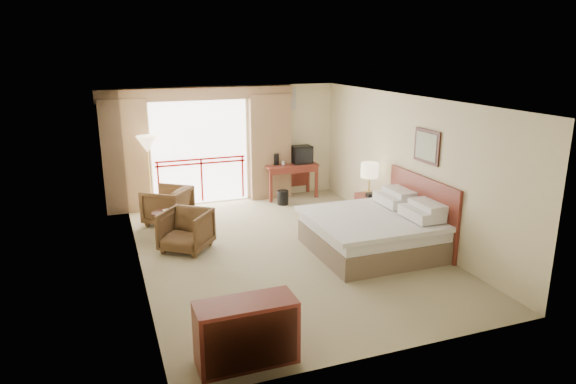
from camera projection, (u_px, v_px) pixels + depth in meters
name	position (u px, v px, depth m)	size (l,w,h in m)	color
floor	(284.00, 250.00, 9.29)	(7.00, 7.00, 0.00)	gray
ceiling	(284.00, 99.00, 8.56)	(7.00, 7.00, 0.00)	white
wall_back	(234.00, 144.00, 12.08)	(5.00, 5.00, 0.00)	beige
wall_front	(390.00, 249.00, 5.76)	(5.00, 5.00, 0.00)	beige
wall_left	(135.00, 191.00, 8.09)	(7.00, 7.00, 0.00)	beige
wall_right	(407.00, 167.00, 9.76)	(7.00, 7.00, 0.00)	beige
balcony_door	(200.00, 153.00, 11.84)	(2.40, 2.40, 0.00)	white
balcony_railing	(201.00, 169.00, 11.93)	(2.09, 0.03, 1.02)	#AB110E
curtain_left	(126.00, 157.00, 11.16)	(1.00, 0.26, 2.50)	#866346
curtain_right	(270.00, 147.00, 12.26)	(1.00, 0.26, 2.50)	#866346
valance	(198.00, 94.00, 11.38)	(4.40, 0.22, 0.28)	#866346
hvac_vent	(286.00, 99.00, 12.22)	(0.50, 0.04, 0.50)	silver
bed	(374.00, 231.00, 9.15)	(2.13, 2.06, 0.97)	brown
headboard	(421.00, 211.00, 9.39)	(0.06, 2.10, 1.30)	maroon
framed_art	(427.00, 146.00, 9.07)	(0.04, 0.72, 0.60)	black
nightstand	(369.00, 209.00, 10.62)	(0.44, 0.52, 0.62)	maroon
table_lamp	(370.00, 171.00, 10.45)	(0.36, 0.36, 0.64)	tan
phone	(371.00, 195.00, 10.38)	(0.19, 0.15, 0.08)	black
desk	(289.00, 171.00, 12.49)	(1.27, 0.62, 0.83)	maroon
tv	(302.00, 155.00, 12.43)	(0.47, 0.37, 0.42)	black
coffee_maker	(276.00, 159.00, 12.24)	(0.13, 0.13, 0.28)	black
cup	(283.00, 163.00, 12.27)	(0.07, 0.07, 0.10)	white
wastebasket	(283.00, 198.00, 11.97)	(0.27, 0.27, 0.33)	black
armchair_far	(169.00, 223.00, 10.71)	(0.83, 0.85, 0.77)	#452E1B
armchair_near	(187.00, 250.00, 9.31)	(0.79, 0.82, 0.74)	#452E1B
side_table	(165.00, 220.00, 9.81)	(0.47, 0.47, 0.51)	black
book	(164.00, 212.00, 9.77)	(0.15, 0.20, 0.02)	white
floor_lamp	(147.00, 147.00, 10.90)	(0.44, 0.44, 1.74)	tan
dresser	(246.00, 333.00, 5.87)	(1.16, 0.49, 0.77)	maroon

